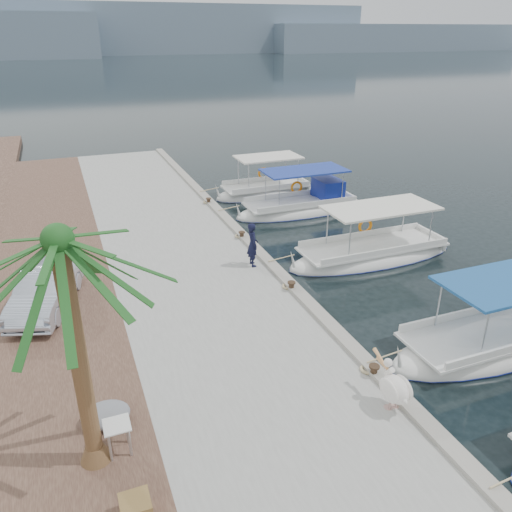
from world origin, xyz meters
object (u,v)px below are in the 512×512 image
(fishing_caique_b, at_px, (498,342))
(date_palm, at_px, (58,242))
(fishing_caique_c, at_px, (372,255))
(parked_car, at_px, (46,289))
(fishing_caique_d, at_px, (302,208))
(pelican, at_px, (394,387))
(fisherman, at_px, (253,244))
(fishing_caique_e, at_px, (266,193))

(fishing_caique_b, height_order, date_palm, date_palm)
(fishing_caique_c, xyz_separation_m, parked_car, (-12.50, -0.36, 1.03))
(fishing_caique_d, relative_size, date_palm, 1.21)
(pelican, height_order, fisherman, fisherman)
(pelican, xyz_separation_m, parked_car, (-7.53, 7.96, 0.07))
(fishing_caique_b, distance_m, pelican, 5.27)
(fishing_caique_c, height_order, parked_car, fishing_caique_c)
(date_palm, relative_size, parked_car, 1.47)
(fishing_caique_d, bearing_deg, date_palm, -130.03)
(parked_car, bearing_deg, date_palm, -65.50)
(date_palm, height_order, parked_car, date_palm)
(fishing_caique_d, xyz_separation_m, parked_car, (-12.36, -6.67, 0.97))
(fishing_caique_d, distance_m, date_palm, 18.65)
(fishing_caique_e, distance_m, date_palm, 20.90)
(fisherman, height_order, date_palm, date_palm)
(pelican, relative_size, fisherman, 0.85)
(fishing_caique_d, bearing_deg, fishing_caique_b, -89.50)
(fishing_caique_d, xyz_separation_m, date_palm, (-11.52, -13.71, 5.22))
(fishing_caique_c, distance_m, parked_car, 12.54)
(fisherman, distance_m, date_palm, 10.74)
(fisherman, distance_m, parked_car, 7.29)
(pelican, bearing_deg, fisherman, 91.77)
(pelican, distance_m, parked_car, 10.96)
(fishing_caique_b, bearing_deg, fisherman, 126.71)
(fishing_caique_c, relative_size, parked_car, 1.90)
(pelican, distance_m, fisherman, 8.54)
(fishing_caique_b, relative_size, date_palm, 1.28)
(fishing_caique_b, height_order, parked_car, fishing_caique_b)
(fishing_caique_b, height_order, fisherman, fishing_caique_b)
(fisherman, bearing_deg, fishing_caique_d, -36.87)
(fishing_caique_b, relative_size, parked_car, 1.88)
(fishing_caique_e, height_order, parked_car, fishing_caique_e)
(date_palm, bearing_deg, pelican, -7.91)
(fishing_caique_c, xyz_separation_m, date_palm, (-11.65, -7.39, 5.28))
(fishing_caique_b, height_order, fishing_caique_d, same)
(parked_car, bearing_deg, pelican, -28.98)
(date_palm, xyz_separation_m, parked_car, (-0.85, 7.04, -4.25))
(fishing_caique_b, distance_m, date_palm, 12.79)
(fishing_caique_c, height_order, fishing_caique_e, same)
(fishing_caique_b, distance_m, parked_car, 14.07)
(fishing_caique_b, bearing_deg, fishing_caique_c, 89.83)
(fishing_caique_e, relative_size, pelican, 4.11)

